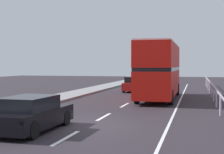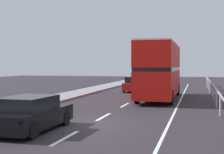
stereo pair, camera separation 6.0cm
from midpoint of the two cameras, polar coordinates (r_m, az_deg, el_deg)
ground_plane at (r=14.67m, az=-3.70°, el=-8.20°), size 74.26×120.00×0.10m
lane_paint_markings at (r=22.25m, az=7.88°, el=-4.56°), size 3.44×46.00×0.01m
bridge_side_railing at (r=22.83m, az=17.11°, el=-2.27°), size 0.10×42.00×1.08m
double_decker_bus_red at (r=25.25m, az=8.09°, el=1.32°), size 2.52×10.15×4.18m
hatchback_car_near at (r=13.41m, az=-13.83°, el=-6.17°), size 1.91×4.25×1.36m
sedan_car_ahead at (r=32.31m, az=3.92°, el=-1.26°), size 1.93×4.52×1.45m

